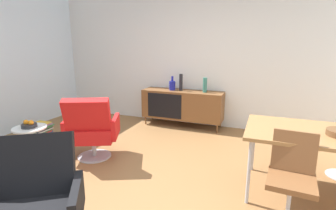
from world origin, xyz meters
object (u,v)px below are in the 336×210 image
(vase_sculptural_dark, at_px, (205,85))
(fruit_bowl, at_px, (29,125))
(vase_cobalt, at_px, (181,82))
(sideboard, at_px, (182,105))
(lounge_chair_red, at_px, (91,128))
(side_table_round, at_px, (31,141))
(magazine_stack, at_px, (39,131))
(dining_chair_front_left, at_px, (292,176))
(dining_table, at_px, (327,137))
(vase_ceramic_small, at_px, (172,85))
(armchair_black_shell, at_px, (32,202))

(vase_sculptural_dark, relative_size, fruit_bowl, 1.40)
(vase_cobalt, bearing_deg, sideboard, -3.05)
(lounge_chair_red, bearing_deg, side_table_round, -149.77)
(vase_sculptural_dark, bearing_deg, magazine_stack, -147.60)
(fruit_bowl, bearing_deg, dining_chair_front_left, -0.94)
(dining_table, bearing_deg, vase_ceramic_small, 142.49)
(magazine_stack, bearing_deg, vase_cobalt, 38.07)
(dining_chair_front_left, bearing_deg, fruit_bowl, 179.06)
(sideboard, height_order, vase_sculptural_dark, vase_sculptural_dark)
(vase_sculptural_dark, height_order, armchair_black_shell, vase_sculptural_dark)
(lounge_chair_red, xyz_separation_m, armchair_black_shell, (0.68, -1.60, 0.00))
(dining_table, relative_size, dining_chair_front_left, 1.87)
(dining_table, height_order, magazine_stack, dining_table)
(sideboard, relative_size, magazine_stack, 3.87)
(side_table_round, bearing_deg, dining_chair_front_left, -0.95)
(dining_chair_front_left, height_order, magazine_stack, dining_chair_front_left)
(lounge_chair_red, relative_size, armchair_black_shell, 1.00)
(dining_table, bearing_deg, vase_cobalt, 140.30)
(vase_cobalt, height_order, fruit_bowl, vase_cobalt)
(vase_sculptural_dark, height_order, fruit_bowl, vase_sculptural_dark)
(magazine_stack, bearing_deg, dining_chair_front_left, -11.29)
(vase_cobalt, height_order, vase_ceramic_small, vase_cobalt)
(vase_sculptural_dark, bearing_deg, sideboard, -179.76)
(vase_ceramic_small, height_order, armchair_black_shell, vase_ceramic_small)
(dining_chair_front_left, distance_m, lounge_chair_red, 2.58)
(dining_chair_front_left, xyz_separation_m, armchair_black_shell, (-1.86, -1.13, -0.00))
(dining_chair_front_left, height_order, side_table_round, dining_chair_front_left)
(sideboard, xyz_separation_m, vase_sculptural_dark, (0.45, 0.00, 0.42))
(dining_chair_front_left, bearing_deg, vase_ceramic_small, 130.46)
(dining_chair_front_left, bearing_deg, vase_cobalt, 127.87)
(vase_cobalt, bearing_deg, dining_chair_front_left, -52.13)
(dining_table, distance_m, magazine_stack, 4.29)
(armchair_black_shell, bearing_deg, vase_sculptural_dark, 82.19)
(vase_cobalt, bearing_deg, dining_table, -39.70)
(vase_cobalt, distance_m, vase_ceramic_small, 0.19)
(dining_chair_front_left, xyz_separation_m, lounge_chair_red, (-2.54, 0.46, -0.00))
(sideboard, xyz_separation_m, lounge_chair_red, (-0.72, -1.92, 0.03))
(dining_table, bearing_deg, vase_sculptural_dark, 133.28)
(vase_sculptural_dark, distance_m, side_table_round, 3.04)
(fruit_bowl, bearing_deg, magazine_stack, 132.37)
(fruit_bowl, height_order, magazine_stack, fruit_bowl)
(sideboard, bearing_deg, magazine_stack, -142.44)
(sideboard, relative_size, fruit_bowl, 8.00)
(vase_ceramic_small, distance_m, magazine_stack, 2.56)
(dining_table, xyz_separation_m, lounge_chair_red, (-2.89, -0.10, -0.23))
(side_table_round, bearing_deg, armchair_black_shell, -40.59)
(dining_table, distance_m, fruit_bowl, 3.63)
(sideboard, relative_size, armchair_black_shell, 1.69)
(side_table_round, bearing_deg, sideboard, 58.58)
(armchair_black_shell, distance_m, magazine_stack, 2.82)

